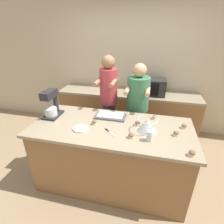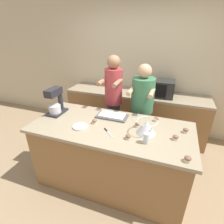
{
  "view_description": "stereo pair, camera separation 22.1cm",
  "coord_description": "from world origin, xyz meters",
  "px_view_note": "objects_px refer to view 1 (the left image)",
  "views": [
    {
      "loc": [
        0.46,
        -1.88,
        2.09
      ],
      "look_at": [
        0.0,
        0.05,
        1.12
      ],
      "focal_mm": 28.0,
      "sensor_mm": 36.0,
      "label": 1
    },
    {
      "loc": [
        0.67,
        -1.82,
        2.09
      ],
      "look_at": [
        0.0,
        0.05,
        1.12
      ],
      "focal_mm": 28.0,
      "sensor_mm": 36.0,
      "label": 2
    }
  ],
  "objects_px": {
    "cupcake_3": "(176,133)",
    "cupcake_6": "(137,123)",
    "person_right": "(137,111)",
    "baking_tray": "(110,116)",
    "small_plate": "(81,128)",
    "cupcake_4": "(131,136)",
    "cupcake_1": "(184,126)",
    "cupcake_5": "(154,117)",
    "stand_mixer": "(51,105)",
    "knife": "(110,132)",
    "microwave_oven": "(152,87)",
    "person_left": "(109,104)",
    "mixing_bowl": "(147,125)",
    "cupcake_0": "(192,153)",
    "cupcake_2": "(94,122)",
    "drinking_glass": "(150,136)"
  },
  "relations": [
    {
      "from": "stand_mixer",
      "to": "cupcake_3",
      "type": "relative_size",
      "value": 5.84
    },
    {
      "from": "knife",
      "to": "cupcake_1",
      "type": "height_order",
      "value": "cupcake_1"
    },
    {
      "from": "person_left",
      "to": "stand_mixer",
      "type": "height_order",
      "value": "person_left"
    },
    {
      "from": "knife",
      "to": "cupcake_5",
      "type": "relative_size",
      "value": 2.63
    },
    {
      "from": "person_right",
      "to": "baking_tray",
      "type": "bearing_deg",
      "value": -123.3
    },
    {
      "from": "small_plate",
      "to": "cupcake_0",
      "type": "bearing_deg",
      "value": -9.67
    },
    {
      "from": "knife",
      "to": "drinking_glass",
      "type": "bearing_deg",
      "value": -7.28
    },
    {
      "from": "cupcake_3",
      "to": "cupcake_1",
      "type": "bearing_deg",
      "value": 60.32
    },
    {
      "from": "cupcake_6",
      "to": "stand_mixer",
      "type": "bearing_deg",
      "value": -179.17
    },
    {
      "from": "mixing_bowl",
      "to": "cupcake_3",
      "type": "bearing_deg",
      "value": -4.02
    },
    {
      "from": "microwave_oven",
      "to": "cupcake_3",
      "type": "height_order",
      "value": "microwave_oven"
    },
    {
      "from": "cupcake_3",
      "to": "cupcake_2",
      "type": "bearing_deg",
      "value": 178.41
    },
    {
      "from": "microwave_oven",
      "to": "baking_tray",
      "type": "bearing_deg",
      "value": -113.82
    },
    {
      "from": "person_left",
      "to": "person_right",
      "type": "distance_m",
      "value": 0.49
    },
    {
      "from": "drinking_glass",
      "to": "cupcake_2",
      "type": "relative_size",
      "value": 1.88
    },
    {
      "from": "small_plate",
      "to": "cupcake_2",
      "type": "bearing_deg",
      "value": 48.73
    },
    {
      "from": "baking_tray",
      "to": "mixing_bowl",
      "type": "bearing_deg",
      "value": -25.91
    },
    {
      "from": "stand_mixer",
      "to": "cupcake_5",
      "type": "bearing_deg",
      "value": 9.9
    },
    {
      "from": "baking_tray",
      "to": "small_plate",
      "type": "height_order",
      "value": "baking_tray"
    },
    {
      "from": "cupcake_1",
      "to": "cupcake_5",
      "type": "bearing_deg",
      "value": 155.32
    },
    {
      "from": "stand_mixer",
      "to": "drinking_glass",
      "type": "bearing_deg",
      "value": -12.14
    },
    {
      "from": "knife",
      "to": "cupcake_3",
      "type": "bearing_deg",
      "value": 8.41
    },
    {
      "from": "microwave_oven",
      "to": "cupcake_2",
      "type": "xyz_separation_m",
      "value": [
        -0.68,
        -1.44,
        -0.09
      ]
    },
    {
      "from": "cupcake_6",
      "to": "cupcake_0",
      "type": "bearing_deg",
      "value": -39.03
    },
    {
      "from": "cupcake_3",
      "to": "person_right",
      "type": "bearing_deg",
      "value": 124.38
    },
    {
      "from": "cupcake_0",
      "to": "cupcake_2",
      "type": "distance_m",
      "value": 1.19
    },
    {
      "from": "cupcake_3",
      "to": "cupcake_6",
      "type": "height_order",
      "value": "same"
    },
    {
      "from": "small_plate",
      "to": "person_right",
      "type": "bearing_deg",
      "value": 55.69
    },
    {
      "from": "microwave_oven",
      "to": "mixing_bowl",
      "type": "bearing_deg",
      "value": -90.15
    },
    {
      "from": "drinking_glass",
      "to": "cupcake_5",
      "type": "distance_m",
      "value": 0.54
    },
    {
      "from": "cupcake_6",
      "to": "baking_tray",
      "type": "bearing_deg",
      "value": 160.39
    },
    {
      "from": "cupcake_2",
      "to": "cupcake_3",
      "type": "height_order",
      "value": "same"
    },
    {
      "from": "mixing_bowl",
      "to": "small_plate",
      "type": "xyz_separation_m",
      "value": [
        -0.81,
        -0.15,
        -0.08
      ]
    },
    {
      "from": "cupcake_4",
      "to": "cupcake_2",
      "type": "bearing_deg",
      "value": 159.09
    },
    {
      "from": "knife",
      "to": "cupcake_4",
      "type": "distance_m",
      "value": 0.27
    },
    {
      "from": "stand_mixer",
      "to": "microwave_oven",
      "type": "height_order",
      "value": "stand_mixer"
    },
    {
      "from": "cupcake_4",
      "to": "microwave_oven",
      "type": "bearing_deg",
      "value": 84.04
    },
    {
      "from": "stand_mixer",
      "to": "cupcake_1",
      "type": "bearing_deg",
      "value": 2.48
    },
    {
      "from": "person_left",
      "to": "cupcake_5",
      "type": "height_order",
      "value": "person_left"
    },
    {
      "from": "person_left",
      "to": "stand_mixer",
      "type": "xyz_separation_m",
      "value": [
        -0.65,
        -0.66,
        0.19
      ]
    },
    {
      "from": "microwave_oven",
      "to": "small_plate",
      "type": "height_order",
      "value": "microwave_oven"
    },
    {
      "from": "person_left",
      "to": "person_right",
      "type": "xyz_separation_m",
      "value": [
        0.48,
        0.0,
        -0.08
      ]
    },
    {
      "from": "person_right",
      "to": "microwave_oven",
      "type": "relative_size",
      "value": 3.15
    },
    {
      "from": "stand_mixer",
      "to": "cupcake_5",
      "type": "height_order",
      "value": "stand_mixer"
    },
    {
      "from": "cupcake_6",
      "to": "person_right",
      "type": "bearing_deg",
      "value": 95.95
    },
    {
      "from": "baking_tray",
      "to": "cupcake_4",
      "type": "height_order",
      "value": "cupcake_4"
    },
    {
      "from": "cupcake_6",
      "to": "person_left",
      "type": "bearing_deg",
      "value": 130.63
    },
    {
      "from": "cupcake_3",
      "to": "cupcake_5",
      "type": "distance_m",
      "value": 0.45
    },
    {
      "from": "small_plate",
      "to": "cupcake_4",
      "type": "height_order",
      "value": "cupcake_4"
    },
    {
      "from": "baking_tray",
      "to": "cupcake_6",
      "type": "bearing_deg",
      "value": -19.61
    }
  ]
}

